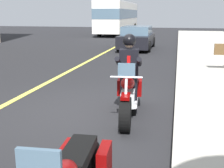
% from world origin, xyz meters
% --- Properties ---
extents(ground_plane, '(80.00, 80.00, 0.00)m').
position_xyz_m(ground_plane, '(0.00, 0.00, 0.00)').
color(ground_plane, black).
extents(lane_center_stripe, '(60.00, 0.16, 0.01)m').
position_xyz_m(lane_center_stripe, '(0.00, -2.00, 0.01)').
color(lane_center_stripe, '#E5DB4C').
rests_on(lane_center_stripe, ground_plane).
extents(motorcycle_main, '(2.22, 0.75, 1.26)m').
position_xyz_m(motorcycle_main, '(0.00, 1.02, 0.45)').
color(motorcycle_main, black).
rests_on(motorcycle_main, ground_plane).
extents(rider_main, '(0.66, 0.60, 1.74)m').
position_xyz_m(rider_main, '(-0.18, 1.00, 1.04)').
color(rider_main, black).
rests_on(rider_main, ground_plane).
extents(bus_near, '(11.05, 2.70, 3.30)m').
position_xyz_m(bus_near, '(-24.78, -4.29, 1.87)').
color(bus_near, white).
rests_on(bus_near, ground_plane).
extents(car_silver, '(4.60, 1.92, 1.40)m').
position_xyz_m(car_silver, '(-11.97, -0.46, 0.69)').
color(car_silver, black).
rests_on(car_silver, ground_plane).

